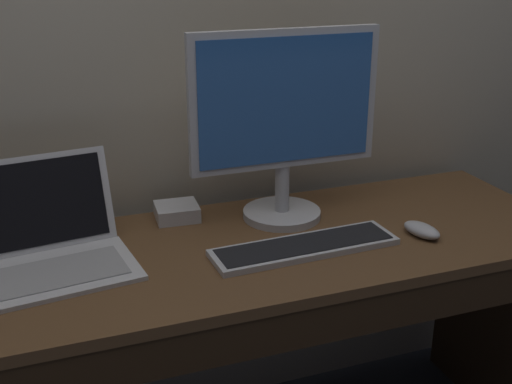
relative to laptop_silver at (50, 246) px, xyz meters
The scene contains 6 objects.
desk 0.50m from the laptop_silver, ahead, with size 1.85×0.59×0.73m.
laptop_silver is the anchor object (origin of this frame).
external_monitor 0.66m from the laptop_silver, ahead, with size 0.52×0.21×0.51m.
wired_keyboard 0.61m from the laptop_silver, 12.46° to the right, with size 0.48×0.15×0.02m.
computer_mouse 0.93m from the laptop_silver, 10.01° to the right, with size 0.06×0.11×0.03m, color #B7B7BC.
external_drive_box 0.39m from the laptop_silver, 26.28° to the left, with size 0.12×0.11×0.04m, color silver.
Camera 1 is at (-0.43, -1.40, 1.44)m, focal length 45.77 mm.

